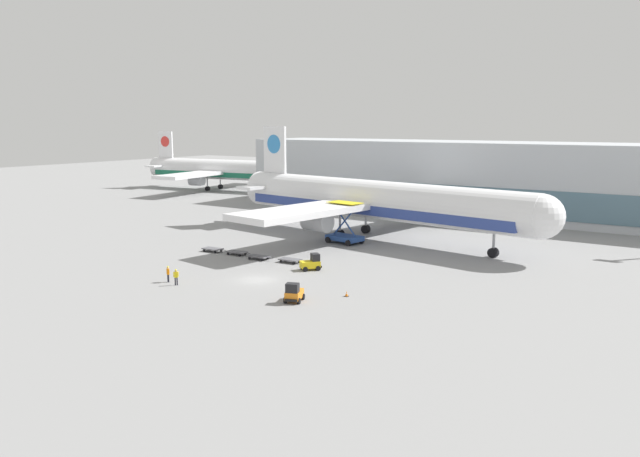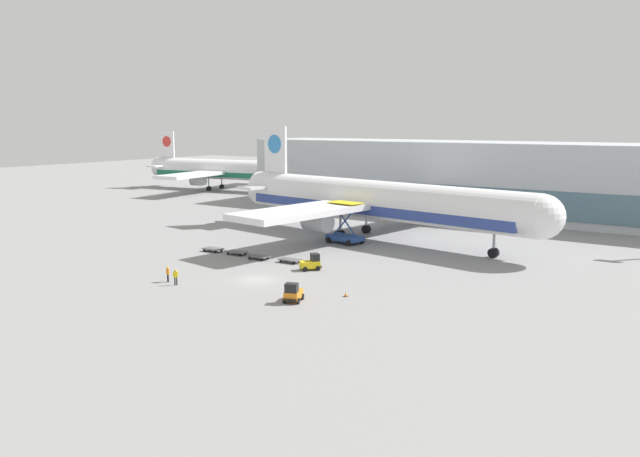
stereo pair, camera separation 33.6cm
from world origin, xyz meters
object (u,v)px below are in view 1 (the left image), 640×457
at_px(baggage_dolly_second, 237,252).
at_px(ground_crew_near, 176,276).
at_px(baggage_tug_foreground, 311,263).
at_px(baggage_dolly_trail, 290,260).
at_px(scissor_lift_loader, 345,228).
at_px(baggage_tug_mid, 294,293).
at_px(ground_crew_far, 168,273).
at_px(baggage_dolly_third, 259,257).
at_px(airplane_distant, 223,170).
at_px(baggage_dolly_lead, 213,249).
at_px(airplane_main, 370,201).
at_px(traffic_cone_near, 347,294).

bearing_deg(baggage_dolly_second, ground_crew_near, -75.18).
bearing_deg(baggage_tug_foreground, baggage_dolly_trail, 107.43).
height_order(scissor_lift_loader, baggage_tug_mid, scissor_lift_loader).
bearing_deg(ground_crew_far, baggage_dolly_third, 108.96).
height_order(baggage_dolly_third, ground_crew_near, ground_crew_near).
bearing_deg(scissor_lift_loader, baggage_tug_mid, -59.11).
relative_size(airplane_distant, ground_crew_far, 28.52).
relative_size(scissor_lift_loader, baggage_tug_mid, 2.20).
distance_m(airplane_distant, baggage_dolly_lead, 80.59).
bearing_deg(scissor_lift_loader, baggage_tug_foreground, -62.89).
relative_size(baggage_tug_foreground, baggage_dolly_lead, 0.75).
relative_size(airplane_main, baggage_dolly_trail, 15.47).
distance_m(baggage_dolly_lead, baggage_dolly_second, 4.18).
distance_m(baggage_dolly_second, traffic_cone_near, 24.71).
relative_size(airplane_main, scissor_lift_loader, 9.51).
distance_m(ground_crew_far, traffic_cone_near, 20.54).
bearing_deg(ground_crew_far, baggage_dolly_second, 124.92).
xyz_separation_m(baggage_dolly_second, ground_crew_near, (5.12, -15.73, 0.68)).
bearing_deg(ground_crew_near, baggage_dolly_third, 46.32).
height_order(airplane_main, ground_crew_far, airplane_main).
bearing_deg(baggage_dolly_trail, scissor_lift_loader, 91.22).
xyz_separation_m(baggage_dolly_lead, traffic_cone_near, (27.12, -8.90, -0.12)).
bearing_deg(airplane_distant, baggage_dolly_trail, -49.14).
relative_size(airplane_main, ground_crew_far, 31.66).
xyz_separation_m(baggage_tug_mid, baggage_dolly_lead, (-23.77, 13.46, -0.49)).
bearing_deg(ground_crew_near, baggage_tug_foreground, 13.13).
height_order(airplane_distant, ground_crew_far, airplane_distant).
distance_m(airplane_distant, baggage_dolly_trail, 89.40).
relative_size(baggage_dolly_third, ground_crew_near, 2.07).
bearing_deg(airplane_main, baggage_dolly_trail, -81.73).
bearing_deg(ground_crew_near, airplane_main, 37.21).
xyz_separation_m(baggage_dolly_second, baggage_dolly_third, (4.27, -0.57, 0.00)).
bearing_deg(baggage_dolly_lead, baggage_tug_foreground, -7.41).
distance_m(baggage_dolly_trail, ground_crew_far, 16.43).
bearing_deg(airplane_main, scissor_lift_loader, -94.42).
height_order(baggage_tug_foreground, baggage_dolly_second, baggage_tug_foreground).
relative_size(baggage_dolly_lead, traffic_cone_near, 6.80).
bearing_deg(scissor_lift_loader, baggage_dolly_second, -108.08).
xyz_separation_m(airplane_distant, baggage_dolly_lead, (53.36, -60.19, -4.86)).
distance_m(airplane_main, baggage_dolly_lead, 25.29).
height_order(baggage_tug_mid, ground_crew_far, baggage_tug_mid).
bearing_deg(ground_crew_near, baggage_tug_mid, -38.91).
height_order(airplane_distant, baggage_dolly_trail, airplane_distant).
xyz_separation_m(baggage_dolly_lead, baggage_dolly_trail, (12.98, 0.46, 0.00)).
bearing_deg(baggage_tug_mid, ground_crew_near, -102.41).
height_order(baggage_dolly_lead, baggage_dolly_trail, same).
bearing_deg(traffic_cone_near, ground_crew_far, -162.66).
xyz_separation_m(baggage_dolly_lead, baggage_dolly_second, (4.17, 0.24, 0.00)).
bearing_deg(baggage_dolly_second, traffic_cone_near, -24.93).
bearing_deg(baggage_dolly_second, ground_crew_far, -80.78).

